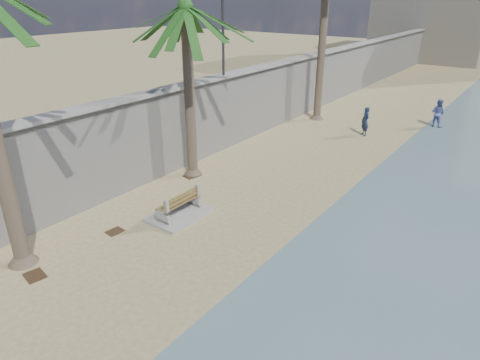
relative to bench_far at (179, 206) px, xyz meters
The scene contains 11 objects.
ground_plane 5.78m from the bench_far, 69.91° to the right, with size 140.00×140.00×0.00m, color #9D8C60.
seawall 15.00m from the bench_far, 102.45° to the left, with size 0.45×70.00×3.50m, color gray.
wall_cap 15.26m from the bench_far, 102.45° to the left, with size 0.80×70.00×0.12m, color gray.
bench_far is the anchor object (origin of this frame).
palm_mid 7.28m from the bench_far, 124.42° to the left, with size 5.00×5.00×7.61m.
streetlight 9.60m from the bench_far, 115.35° to the left, with size 0.28×0.28×5.12m.
person_a 12.83m from the bench_far, 82.12° to the left, with size 0.65×0.44×1.79m, color #15213B.
person_b 17.38m from the bench_far, 74.94° to the left, with size 0.86×0.67×1.78m, color #4B589C.
debris_b 4.96m from the bench_far, 99.56° to the right, with size 0.60×0.48×0.03m, color #382616.
debris_c 3.57m from the bench_far, 124.84° to the left, with size 0.64×0.51×0.03m, color #382616.
debris_d 2.28m from the bench_far, 115.23° to the right, with size 0.52×0.41×0.03m, color #382616.
Camera 1 is at (7.51, -3.98, 7.18)m, focal length 32.00 mm.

